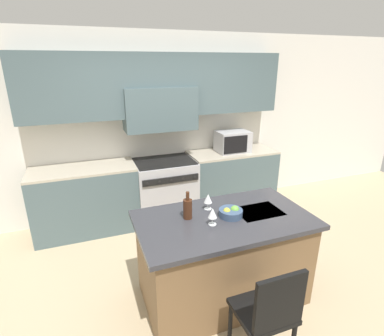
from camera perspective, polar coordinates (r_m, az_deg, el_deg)
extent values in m
plane|color=tan|center=(3.46, 3.05, -21.68)|extent=(10.00, 10.00, 0.00)
cube|color=silver|center=(4.61, -6.71, 7.84)|extent=(10.00, 0.06, 2.70)
cube|color=#4C6066|center=(4.33, -6.38, 15.46)|extent=(3.64, 0.34, 0.85)
cube|color=#4C6066|center=(4.33, -6.11, 11.15)|extent=(1.02, 0.40, 0.60)
cube|color=#4C6066|center=(4.44, -19.46, -5.90)|extent=(1.38, 0.62, 0.91)
cube|color=#B2A893|center=(4.27, -20.16, -0.22)|extent=(1.38, 0.62, 0.03)
cube|color=#4C6066|center=(4.95, 7.45, -2.22)|extent=(1.38, 0.62, 0.91)
cube|color=#B2A893|center=(4.80, 7.70, 2.97)|extent=(1.38, 0.62, 0.03)
cube|color=#B7B7BC|center=(4.55, -5.16, -4.17)|extent=(0.87, 0.66, 0.90)
cube|color=black|center=(4.38, -5.34, 1.32)|extent=(0.84, 0.61, 0.01)
cube|color=black|center=(4.13, -4.00, -2.30)|extent=(0.80, 0.02, 0.09)
cylinder|color=black|center=(4.04, -8.57, -2.96)|extent=(0.04, 0.02, 0.04)
cylinder|color=black|center=(4.08, -6.24, -2.66)|extent=(0.04, 0.02, 0.04)
cylinder|color=black|center=(4.12, -3.95, -2.35)|extent=(0.04, 0.02, 0.04)
cylinder|color=black|center=(4.17, -1.71, -2.05)|extent=(0.04, 0.02, 0.04)
cylinder|color=black|center=(4.22, 0.47, -1.76)|extent=(0.04, 0.02, 0.04)
cube|color=#B7B7BC|center=(4.75, 7.75, 5.02)|extent=(0.50, 0.36, 0.33)
cube|color=black|center=(4.57, 8.33, 4.42)|extent=(0.39, 0.01, 0.27)
cube|color=brown|center=(3.12, 5.89, -16.98)|extent=(1.55, 0.85, 0.85)
cube|color=#333338|center=(2.88, 6.20, -9.79)|extent=(1.65, 0.93, 0.04)
cube|color=#2D2D30|center=(3.04, 12.56, -8.13)|extent=(0.44, 0.32, 0.01)
cylinder|color=#B2B2B7|center=(3.18, 10.73, -6.62)|extent=(0.02, 0.02, 0.00)
cube|color=black|center=(2.61, 13.27, -24.99)|extent=(0.42, 0.40, 0.04)
cube|color=black|center=(2.34, 16.38, -23.43)|extent=(0.40, 0.04, 0.44)
cylinder|color=black|center=(2.81, 7.27, -27.54)|extent=(0.04, 0.04, 0.45)
cylinder|color=black|center=(2.95, 14.09, -25.22)|extent=(0.04, 0.04, 0.45)
cylinder|color=#422314|center=(2.80, -0.83, -7.83)|extent=(0.08, 0.08, 0.19)
cylinder|color=#422314|center=(2.74, -0.85, -5.34)|extent=(0.03, 0.03, 0.08)
cylinder|color=white|center=(2.75, 3.88, -10.61)|extent=(0.07, 0.07, 0.01)
cylinder|color=white|center=(2.73, 3.90, -9.97)|extent=(0.01, 0.01, 0.06)
cone|color=white|center=(2.69, 3.94, -8.52)|extent=(0.08, 0.08, 0.09)
cylinder|color=white|center=(3.01, 3.04, -7.73)|extent=(0.07, 0.07, 0.01)
cylinder|color=white|center=(2.99, 3.06, -7.13)|extent=(0.01, 0.01, 0.06)
cone|color=white|center=(2.96, 3.08, -5.78)|extent=(0.08, 0.08, 0.09)
cylinder|color=#384C6B|center=(2.88, 7.39, -8.49)|extent=(0.22, 0.22, 0.07)
sphere|color=gold|center=(2.85, 6.64, -8.18)|extent=(0.07, 0.07, 0.07)
sphere|color=#66A83D|center=(2.89, 8.16, -7.91)|extent=(0.08, 0.08, 0.08)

